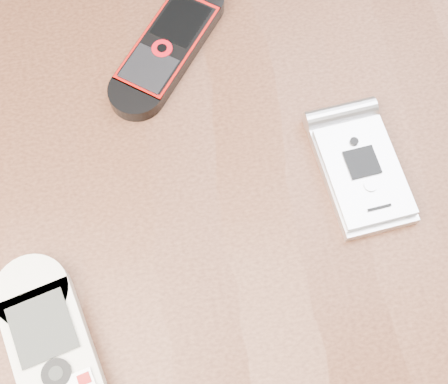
{
  "coord_description": "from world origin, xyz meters",
  "views": [
    {
      "loc": [
        -0.03,
        -0.18,
        1.2
      ],
      "look_at": [
        0.01,
        0.0,
        0.76
      ],
      "focal_mm": 50.0,
      "sensor_mm": 36.0,
      "label": 1
    }
  ],
  "objects_px": {
    "nokia_black_red": "(168,46)",
    "motorola_razr": "(362,170)",
    "nokia_white": "(57,366)",
    "table": "(219,240)"
  },
  "relations": [
    {
      "from": "nokia_black_red",
      "to": "motorola_razr",
      "type": "bearing_deg",
      "value": -9.1
    },
    {
      "from": "nokia_white",
      "to": "motorola_razr",
      "type": "distance_m",
      "value": 0.27
    },
    {
      "from": "table",
      "to": "nokia_black_red",
      "type": "height_order",
      "value": "nokia_black_red"
    },
    {
      "from": "nokia_black_red",
      "to": "table",
      "type": "bearing_deg",
      "value": -44.79
    },
    {
      "from": "nokia_white",
      "to": "nokia_black_red",
      "type": "relative_size",
      "value": 1.09
    },
    {
      "from": "nokia_black_red",
      "to": "motorola_razr",
      "type": "distance_m",
      "value": 0.19
    },
    {
      "from": "motorola_razr",
      "to": "nokia_white",
      "type": "bearing_deg",
      "value": -160.92
    },
    {
      "from": "table",
      "to": "motorola_razr",
      "type": "bearing_deg",
      "value": 0.56
    },
    {
      "from": "nokia_black_red",
      "to": "motorola_razr",
      "type": "relative_size",
      "value": 1.33
    },
    {
      "from": "nokia_white",
      "to": "motorola_razr",
      "type": "bearing_deg",
      "value": 10.51
    }
  ]
}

